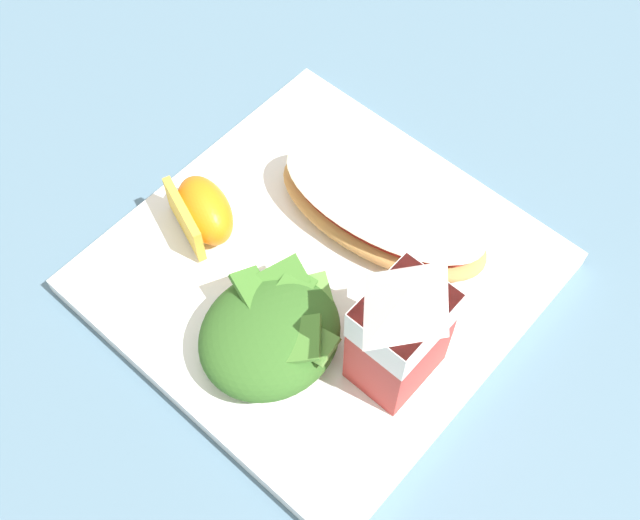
% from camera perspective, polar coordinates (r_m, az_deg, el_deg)
% --- Properties ---
extents(ground, '(3.00, 3.00, 0.00)m').
position_cam_1_polar(ground, '(0.59, 0.00, -1.30)').
color(ground, slate).
extents(white_plate, '(0.28, 0.28, 0.02)m').
position_cam_1_polar(white_plate, '(0.58, 0.00, -0.91)').
color(white_plate, white).
rests_on(white_plate, ground).
extents(cheesy_pizza_bread, '(0.10, 0.18, 0.04)m').
position_cam_1_polar(cheesy_pizza_bread, '(0.58, 4.51, 3.65)').
color(cheesy_pizza_bread, tan).
rests_on(cheesy_pizza_bread, white_plate).
extents(green_salad_pile, '(0.11, 0.09, 0.04)m').
position_cam_1_polar(green_salad_pile, '(0.53, -3.59, -5.29)').
color(green_salad_pile, '#336023').
rests_on(green_salad_pile, white_plate).
extents(milk_carton, '(0.06, 0.05, 0.11)m').
position_cam_1_polar(milk_carton, '(0.49, 5.90, -4.89)').
color(milk_carton, '#B7332D').
rests_on(milk_carton, white_plate).
extents(orange_wedge_front, '(0.06, 0.07, 0.04)m').
position_cam_1_polar(orange_wedge_front, '(0.58, -8.45, 3.49)').
color(orange_wedge_front, orange).
rests_on(orange_wedge_front, white_plate).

